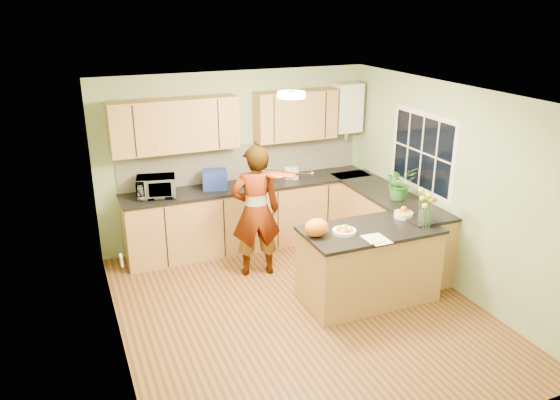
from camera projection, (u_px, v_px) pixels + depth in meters
name	position (u px, v px, depth m)	size (l,w,h in m)	color
floor	(300.00, 310.00, 6.37)	(4.50, 4.50, 0.00)	#552F18
ceiling	(303.00, 95.00, 5.51)	(4.00, 4.50, 0.02)	silver
wall_back	(237.00, 159.00, 7.89)	(4.00, 0.02, 2.50)	gray
wall_front	(430.00, 313.00, 3.99)	(4.00, 0.02, 2.50)	gray
wall_left	(112.00, 239.00, 5.22)	(0.02, 4.50, 2.50)	gray
wall_right	(450.00, 188.00, 6.66)	(0.02, 4.50, 2.50)	gray
back_counter	(251.00, 215.00, 7.94)	(3.64, 0.62, 0.94)	#A67E42
right_counter	(386.00, 225.00, 7.56)	(0.62, 2.24, 0.94)	#A67E42
splashback	(244.00, 161.00, 7.93)	(3.60, 0.02, 0.52)	silver
upper_cabinets	(227.00, 121.00, 7.48)	(3.20, 0.34, 0.70)	#A67E42
boiler	(347.00, 108.00, 8.15)	(0.40, 0.30, 0.86)	white
window_right	(422.00, 152.00, 7.08)	(0.01, 1.30, 1.05)	white
light_switch	(121.00, 260.00, 4.69)	(0.02, 0.09, 0.09)	white
ceiling_lamp	(291.00, 95.00, 5.79)	(0.30, 0.30, 0.07)	#FFEABF
peninsula_island	(369.00, 264.00, 6.48)	(1.60, 0.82, 0.92)	#A67E42
fruit_dish	(344.00, 230.00, 6.18)	(0.27, 0.27, 0.09)	#FAEFC8
orange_bowl	(404.00, 213.00, 6.63)	(0.23, 0.23, 0.13)	#FAEFC8
flower_vase	(426.00, 200.00, 6.27)	(0.26, 0.26, 0.49)	silver
orange_bag	(317.00, 227.00, 6.08)	(0.27, 0.23, 0.21)	orange
papers	(377.00, 239.00, 6.02)	(0.22, 0.30, 0.01)	white
violinist	(256.00, 211.00, 6.96)	(0.64, 0.42, 1.74)	#E2AD8A
violin	(277.00, 175.00, 6.66)	(0.60, 0.24, 0.12)	#4F1704
microwave	(156.00, 187.00, 7.23)	(0.50, 0.34, 0.28)	white
blue_box	(215.00, 179.00, 7.55)	(0.33, 0.24, 0.27)	navy
kettle	(257.00, 176.00, 7.74)	(0.15, 0.15, 0.28)	#B5B6BA
jar_cream	(288.00, 173.00, 8.01)	(0.11, 0.11, 0.17)	#FAEFC8
jar_white	(295.00, 173.00, 7.98)	(0.11, 0.11, 0.17)	white
potted_plant	(400.00, 183.00, 7.12)	(0.40, 0.35, 0.45)	#296C24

